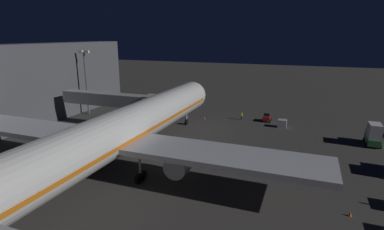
{
  "coord_description": "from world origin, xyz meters",
  "views": [
    {
      "loc": [
        -23.59,
        42.86,
        18.57
      ],
      "look_at": [
        -3.0,
        -10.59,
        3.5
      ],
      "focal_mm": 28.54,
      "sensor_mm": 36.0,
      "label": 1
    }
  ],
  "objects": [
    {
      "name": "baggage_container_spare",
      "position": [
        -19.27,
        -20.3,
        0.82
      ],
      "size": [
        1.73,
        1.58,
        1.65
      ],
      "primitive_type": "cube",
      "color": "#B7BABF",
      "rests_on": "ground_plane"
    },
    {
      "name": "ground_crew_by_belt_loader",
      "position": [
        -10.15,
        -23.11,
        1.0
      ],
      "size": [
        0.4,
        0.4,
        1.82
      ],
      "color": "black",
      "rests_on": "ground_plane"
    },
    {
      "name": "jet_bridge",
      "position": [
        12.17,
        -8.19,
        5.75
      ],
      "size": [
        22.75,
        3.4,
        7.29
      ],
      "color": "#9E9E99",
      "rests_on": "ground_plane"
    },
    {
      "name": "traffic_cone_wingtip_svc_side",
      "position": [
        -28.96,
        10.27,
        0.28
      ],
      "size": [
        0.36,
        0.36,
        0.55
      ],
      "primitive_type": "cone",
      "color": "orange",
      "rests_on": "ground_plane"
    },
    {
      "name": "airliner_at_gate",
      "position": [
        -0.0,
        9.48,
        5.65
      ],
      "size": [
        54.92,
        62.46,
        19.97
      ],
      "color": "silver",
      "rests_on": "ground_plane"
    },
    {
      "name": "ground_plane",
      "position": [
        0.0,
        0.0,
        0.0
      ],
      "size": [
        320.0,
        320.0,
        0.0
      ],
      "primitive_type": "plane",
      "color": "#383533"
    },
    {
      "name": "apron_floodlight_mast",
      "position": [
        25.5,
        -15.0,
        8.95
      ],
      "size": [
        2.9,
        0.5,
        15.13
      ],
      "color": "#59595E",
      "rests_on": "ground_plane"
    },
    {
      "name": "traffic_cone_nose_port",
      "position": [
        -2.2,
        -20.59,
        0.28
      ],
      "size": [
        0.36,
        0.36,
        0.55
      ],
      "primitive_type": "cone",
      "color": "orange",
      "rests_on": "ground_plane"
    },
    {
      "name": "cargo_truck_aft",
      "position": [
        -34.84,
        -14.96,
        1.98
      ],
      "size": [
        2.36,
        4.47,
        3.99
      ],
      "color": "#287038",
      "rests_on": "ground_plane"
    },
    {
      "name": "baggage_tug_spare",
      "position": [
        -15.64,
        -23.71,
        0.78
      ],
      "size": [
        1.86,
        2.41,
        1.95
      ],
      "color": "maroon",
      "rests_on": "ground_plane"
    },
    {
      "name": "traffic_cone_nose_starboard",
      "position": [
        2.2,
        -20.59,
        0.28
      ],
      "size": [
        0.36,
        0.36,
        0.55
      ],
      "primitive_type": "cone",
      "color": "orange",
      "rests_on": "ground_plane"
    }
  ]
}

